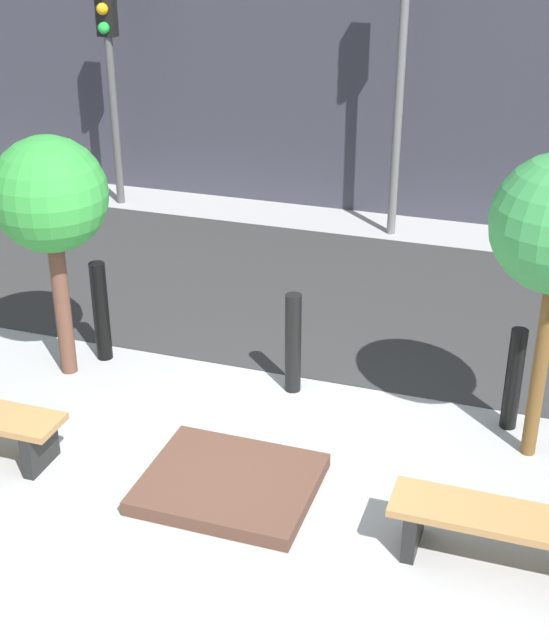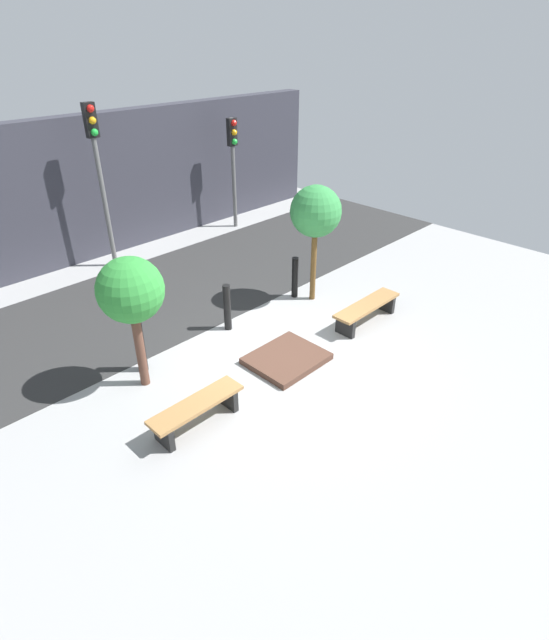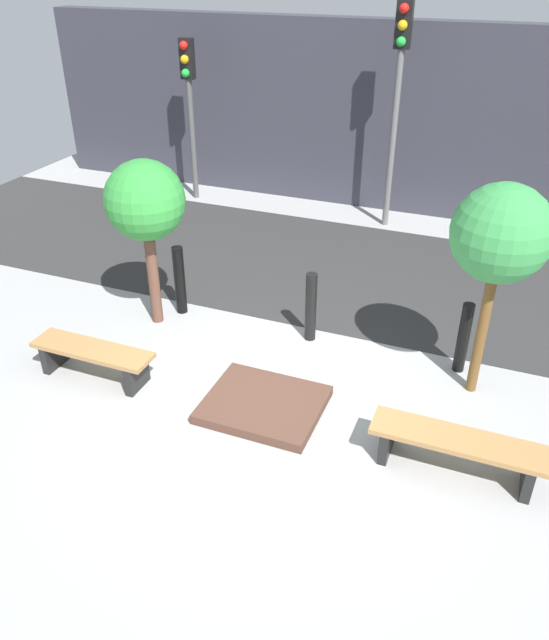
{
  "view_description": "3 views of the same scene",
  "coord_description": "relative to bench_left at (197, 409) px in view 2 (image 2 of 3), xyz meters",
  "views": [
    {
      "loc": [
        2.27,
        -5.63,
        4.49
      ],
      "look_at": [
        0.24,
        0.38,
        1.39
      ],
      "focal_mm": 50.0,
      "sensor_mm": 36.0,
      "label": 1
    },
    {
      "loc": [
        -5.75,
        -5.45,
        5.57
      ],
      "look_at": [
        -0.19,
        0.06,
        0.95
      ],
      "focal_mm": 28.0,
      "sensor_mm": 36.0,
      "label": 2
    },
    {
      "loc": [
        2.34,
        -5.56,
        4.81
      ],
      "look_at": [
        0.08,
        0.07,
        1.2
      ],
      "focal_mm": 35.0,
      "sensor_mm": 36.0,
      "label": 3
    }
  ],
  "objects": [
    {
      "name": "bench_right",
      "position": [
        4.58,
        0.0,
        0.01
      ],
      "size": [
        1.82,
        0.45,
        0.45
      ],
      "rotation": [
        0.0,
        0.0,
        0.0
      ],
      "color": "black",
      "rests_on": "ground"
    },
    {
      "name": "ground_plane",
      "position": [
        2.29,
        0.28,
        -0.32
      ],
      "size": [
        18.0,
        18.0,
        0.0
      ],
      "primitive_type": "plane",
      "color": "#9A9A9A"
    },
    {
      "name": "tree_behind_right_bench",
      "position": [
        4.58,
        1.54,
        1.78
      ],
      "size": [
        1.12,
        1.12,
        2.69
      ],
      "color": "brown",
      "rests_on": "ground"
    },
    {
      "name": "bollard_far_left",
      "position": [
        0.21,
        1.92,
        0.22
      ],
      "size": [
        0.16,
        0.16,
        1.08
      ],
      "primitive_type": "cylinder",
      "color": "black",
      "rests_on": "ground"
    },
    {
      "name": "traffic_light_mid_east",
      "position": [
        6.6,
        6.55,
        1.96
      ],
      "size": [
        0.28,
        0.27,
        3.28
      ],
      "color": "#5E5E5E",
      "rests_on": "ground"
    },
    {
      "name": "traffic_light_mid_west",
      "position": [
        2.29,
        6.56,
        2.47
      ],
      "size": [
        0.28,
        0.27,
        4.07
      ],
      "color": "#606060",
      "rests_on": "ground"
    },
    {
      "name": "building_facade",
      "position": [
        2.29,
        7.61,
        1.53
      ],
      "size": [
        16.2,
        0.5,
        3.69
      ],
      "primitive_type": "cube",
      "color": "#33333D",
      "rests_on": "ground"
    },
    {
      "name": "bollard_left",
      "position": [
        2.29,
        1.92,
        0.2
      ],
      "size": [
        0.16,
        0.16,
        1.03
      ],
      "primitive_type": "cylinder",
      "color": "black",
      "rests_on": "ground"
    },
    {
      "name": "planter_bed",
      "position": [
        2.29,
        0.2,
        -0.26
      ],
      "size": [
        1.39,
        1.18,
        0.12
      ],
      "primitive_type": "cube",
      "color": "#4F3327",
      "rests_on": "ground"
    },
    {
      "name": "bollard_center",
      "position": [
        4.37,
        1.92,
        0.18
      ],
      "size": [
        0.15,
        0.15,
        0.99
      ],
      "primitive_type": "cylinder",
      "color": "black",
      "rests_on": "ground"
    },
    {
      "name": "road_strip",
      "position": [
        2.29,
        4.22,
        -0.31
      ],
      "size": [
        18.0,
        4.1,
        0.01
      ],
      "primitive_type": "cube",
      "color": "#2E2E2E",
      "rests_on": "ground"
    },
    {
      "name": "bench_left",
      "position": [
        0.0,
        0.0,
        0.0
      ],
      "size": [
        1.63,
        0.43,
        0.45
      ],
      "rotation": [
        0.0,
        0.0,
        -0.0
      ],
      "color": "black",
      "rests_on": "ground"
    },
    {
      "name": "tree_behind_left_bench",
      "position": [
        0.0,
        1.54,
        1.54
      ],
      "size": [
        1.11,
        1.11,
        2.44
      ],
      "color": "brown",
      "rests_on": "ground"
    }
  ]
}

